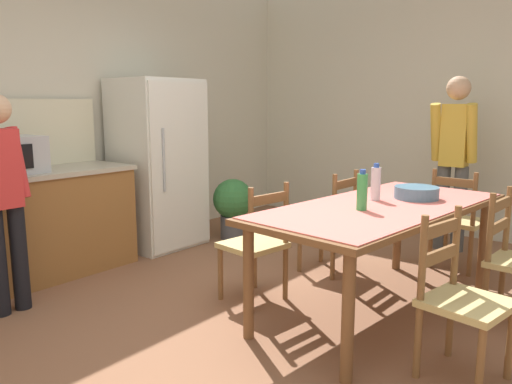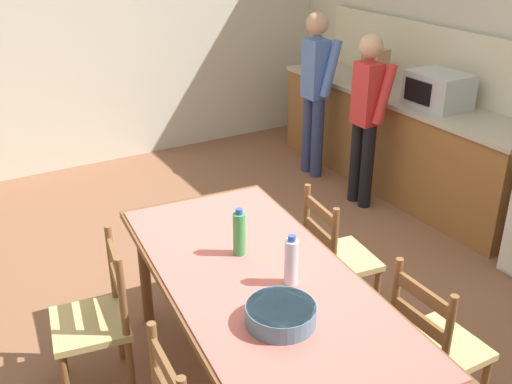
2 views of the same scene
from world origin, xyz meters
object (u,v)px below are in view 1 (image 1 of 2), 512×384
object	(u,v)px
bottle_off_centre	(376,183)
potted_plant	(233,204)
dining_table	(381,215)
refrigerator	(158,164)
person_at_counter	(2,193)
microwave	(8,155)
chair_side_near_left	(460,299)
chair_head_end	(457,221)
person_by_table	(454,155)
chair_side_far_right	(331,223)
chair_side_far_left	(256,244)
bottle_near_centre	(362,191)
serving_bowl	(417,192)

from	to	relation	value
bottle_off_centre	potted_plant	xyz separation A→B (m)	(0.72, 2.02, -0.53)
dining_table	bottle_off_centre	distance (m)	0.26
refrigerator	bottle_off_centre	distance (m)	2.45
refrigerator	bottle_off_centre	bearing A→B (deg)	-91.09
person_at_counter	microwave	bearing A→B (deg)	-30.29
chair_side_near_left	potted_plant	world-z (taller)	chair_side_near_left
refrigerator	person_at_counter	xyz separation A→B (m)	(-1.82, -0.50, 0.01)
chair_head_end	refrigerator	bearing A→B (deg)	28.46
person_at_counter	person_by_table	world-z (taller)	person_by_table
bottle_off_centre	dining_table	bearing A→B (deg)	-137.06
chair_side_far_right	chair_side_far_left	bearing A→B (deg)	-4.57
person_at_counter	bottle_off_centre	bearing A→B (deg)	-137.71
person_by_table	chair_head_end	bearing A→B (deg)	22.02
refrigerator	potted_plant	size ratio (longest dim) A/B	2.59
refrigerator	chair_side_far_right	distance (m)	1.93
dining_table	chair_side_near_left	world-z (taller)	chair_side_near_left
bottle_near_centre	person_by_table	world-z (taller)	person_by_table
chair_side_near_left	potted_plant	xyz separation A→B (m)	(1.38, 2.85, -0.06)
microwave	person_at_counter	distance (m)	0.63
person_at_counter	serving_bowl	bearing A→B (deg)	-137.00
refrigerator	person_at_counter	size ratio (longest dim) A/B	1.12
chair_side_far_right	person_by_table	size ratio (longest dim) A/B	0.52
refrigerator	chair_side_far_left	distance (m)	1.89
dining_table	chair_side_near_left	distance (m)	0.94
dining_table	bottle_near_centre	world-z (taller)	bottle_near_centre
dining_table	person_at_counter	bearing A→B (deg)	128.87
microwave	chair_side_far_right	xyz separation A→B (m)	(1.90, -1.86, -0.63)
chair_side_far_left	chair_head_end	bearing A→B (deg)	159.12
bottle_near_centre	chair_head_end	world-z (taller)	bottle_near_centre
bottle_near_centre	bottle_off_centre	bearing A→B (deg)	12.40
person_by_table	bottle_near_centre	bearing A→B (deg)	0.81
bottle_off_centre	person_at_counter	bearing A→B (deg)	132.29
chair_side_far_right	potted_plant	world-z (taller)	chair_side_far_right
chair_side_far_left	person_by_table	bearing A→B (deg)	170.63
person_by_table	potted_plant	world-z (taller)	person_by_table
bottle_off_centre	chair_side_near_left	distance (m)	1.15
dining_table	potted_plant	world-z (taller)	dining_table
refrigerator	person_by_table	distance (m)	2.99
serving_bowl	potted_plant	bearing A→B (deg)	77.87
refrigerator	microwave	distance (m)	1.53
chair_side_far_right	chair_side_near_left	distance (m)	1.79
chair_head_end	potted_plant	xyz separation A→B (m)	(-0.50, 2.26, -0.06)
dining_table	person_at_counter	distance (m)	2.65
chair_head_end	potted_plant	bearing A→B (deg)	17.26
serving_bowl	refrigerator	bearing A→B (deg)	94.22
microwave	chair_side_near_left	distance (m)	3.45
chair_side_far_left	person_by_table	world-z (taller)	person_by_table
serving_bowl	person_by_table	xyz separation A→B (m)	(1.53, 0.22, 0.14)
chair_side_far_right	chair_head_end	bearing A→B (deg)	133.98
chair_side_far_left	microwave	bearing A→B (deg)	-54.24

